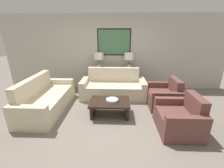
{
  "coord_description": "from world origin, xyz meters",
  "views": [
    {
      "loc": [
        0.14,
        -3.21,
        2.05
      ],
      "look_at": [
        -0.01,
        0.79,
        0.65
      ],
      "focal_mm": 24.0,
      "sensor_mm": 36.0,
      "label": 1
    }
  ],
  "objects_px": {
    "couch_by_back_wall": "(113,88)",
    "armchair_near_camera": "(179,118)",
    "table_lamp_left": "(99,58)",
    "table_lamp_right": "(129,58)",
    "couch_by_side": "(46,99)",
    "armchair_near_back_wall": "(164,97)",
    "decorative_bowl": "(112,100)",
    "console_table": "(114,80)",
    "coffee_table": "(110,105)"
  },
  "relations": [
    {
      "from": "console_table",
      "to": "armchair_near_back_wall",
      "type": "relative_size",
      "value": 1.54
    },
    {
      "from": "armchair_near_camera",
      "to": "armchair_near_back_wall",
      "type": "bearing_deg",
      "value": 90.0
    },
    {
      "from": "couch_by_back_wall",
      "to": "coffee_table",
      "type": "xyz_separation_m",
      "value": [
        -0.05,
        -1.19,
        -0.02
      ]
    },
    {
      "from": "couch_by_back_wall",
      "to": "decorative_bowl",
      "type": "relative_size",
      "value": 6.61
    },
    {
      "from": "decorative_bowl",
      "to": "armchair_near_back_wall",
      "type": "height_order",
      "value": "armchair_near_back_wall"
    },
    {
      "from": "table_lamp_right",
      "to": "couch_by_back_wall",
      "type": "xyz_separation_m",
      "value": [
        -0.53,
        -0.63,
        -0.89
      ]
    },
    {
      "from": "console_table",
      "to": "couch_by_back_wall",
      "type": "relative_size",
      "value": 0.73
    },
    {
      "from": "decorative_bowl",
      "to": "couch_by_back_wall",
      "type": "bearing_deg",
      "value": 90.53
    },
    {
      "from": "armchair_near_back_wall",
      "to": "armchair_near_camera",
      "type": "relative_size",
      "value": 1.0
    },
    {
      "from": "table_lamp_left",
      "to": "table_lamp_right",
      "type": "distance_m",
      "value": 1.06
    },
    {
      "from": "decorative_bowl",
      "to": "coffee_table",
      "type": "bearing_deg",
      "value": 178.6
    },
    {
      "from": "table_lamp_right",
      "to": "armchair_near_back_wall",
      "type": "distance_m",
      "value": 1.81
    },
    {
      "from": "console_table",
      "to": "armchair_near_camera",
      "type": "xyz_separation_m",
      "value": [
        1.48,
        -2.4,
        -0.09
      ]
    },
    {
      "from": "couch_by_back_wall",
      "to": "armchair_near_camera",
      "type": "bearing_deg",
      "value": -49.98
    },
    {
      "from": "console_table",
      "to": "armchair_near_back_wall",
      "type": "xyz_separation_m",
      "value": [
        1.48,
        -1.25,
        -0.09
      ]
    },
    {
      "from": "console_table",
      "to": "table_lamp_right",
      "type": "xyz_separation_m",
      "value": [
        0.53,
        -0.0,
        0.81
      ]
    },
    {
      "from": "armchair_near_camera",
      "to": "couch_by_side",
      "type": "bearing_deg",
      "value": 166.48
    },
    {
      "from": "decorative_bowl",
      "to": "armchair_near_back_wall",
      "type": "xyz_separation_m",
      "value": [
        1.47,
        0.58,
        -0.14
      ]
    },
    {
      "from": "decorative_bowl",
      "to": "table_lamp_right",
      "type": "bearing_deg",
      "value": 74.08
    },
    {
      "from": "couch_by_side",
      "to": "decorative_bowl",
      "type": "xyz_separation_m",
      "value": [
        1.82,
        -0.22,
        0.12
      ]
    },
    {
      "from": "couch_by_back_wall",
      "to": "armchair_near_camera",
      "type": "relative_size",
      "value": 2.11
    },
    {
      "from": "couch_by_back_wall",
      "to": "armchair_near_back_wall",
      "type": "bearing_deg",
      "value": -22.48
    },
    {
      "from": "couch_by_side",
      "to": "armchair_near_back_wall",
      "type": "distance_m",
      "value": 3.31
    },
    {
      "from": "coffee_table",
      "to": "decorative_bowl",
      "type": "relative_size",
      "value": 3.22
    },
    {
      "from": "table_lamp_left",
      "to": "table_lamp_right",
      "type": "relative_size",
      "value": 1.0
    },
    {
      "from": "console_table",
      "to": "armchair_near_back_wall",
      "type": "bearing_deg",
      "value": -40.07
    },
    {
      "from": "couch_by_side",
      "to": "armchair_near_camera",
      "type": "distance_m",
      "value": 3.38
    },
    {
      "from": "console_table",
      "to": "coffee_table",
      "type": "bearing_deg",
      "value": -91.55
    },
    {
      "from": "couch_by_side",
      "to": "armchair_near_camera",
      "type": "height_order",
      "value": "couch_by_side"
    },
    {
      "from": "armchair_near_back_wall",
      "to": "console_table",
      "type": "bearing_deg",
      "value": 139.93
    },
    {
      "from": "table_lamp_right",
      "to": "armchair_near_back_wall",
      "type": "xyz_separation_m",
      "value": [
        0.95,
        -1.25,
        -0.9
      ]
    },
    {
      "from": "table_lamp_left",
      "to": "coffee_table",
      "type": "relative_size",
      "value": 0.6
    },
    {
      "from": "couch_by_back_wall",
      "to": "table_lamp_left",
      "type": "bearing_deg",
      "value": 129.98
    },
    {
      "from": "couch_by_back_wall",
      "to": "armchair_near_camera",
      "type": "distance_m",
      "value": 2.31
    },
    {
      "from": "console_table",
      "to": "couch_by_back_wall",
      "type": "bearing_deg",
      "value": -90.0
    },
    {
      "from": "armchair_near_back_wall",
      "to": "table_lamp_right",
      "type": "bearing_deg",
      "value": 127.33
    },
    {
      "from": "console_table",
      "to": "couch_by_side",
      "type": "relative_size",
      "value": 0.73
    },
    {
      "from": "table_lamp_left",
      "to": "decorative_bowl",
      "type": "bearing_deg",
      "value": -73.45
    },
    {
      "from": "console_table",
      "to": "decorative_bowl",
      "type": "xyz_separation_m",
      "value": [
        0.01,
        -1.83,
        0.04
      ]
    },
    {
      "from": "console_table",
      "to": "armchair_near_camera",
      "type": "distance_m",
      "value": 2.82
    },
    {
      "from": "table_lamp_left",
      "to": "couch_by_side",
      "type": "height_order",
      "value": "table_lamp_left"
    },
    {
      "from": "coffee_table",
      "to": "armchair_near_camera",
      "type": "relative_size",
      "value": 1.03
    },
    {
      "from": "coffee_table",
      "to": "couch_by_back_wall",
      "type": "bearing_deg",
      "value": 87.62
    },
    {
      "from": "couch_by_side",
      "to": "armchair_near_back_wall",
      "type": "relative_size",
      "value": 2.11
    },
    {
      "from": "table_lamp_right",
      "to": "decorative_bowl",
      "type": "xyz_separation_m",
      "value": [
        -0.52,
        -1.83,
        -0.77
      ]
    },
    {
      "from": "couch_by_side",
      "to": "armchair_near_back_wall",
      "type": "bearing_deg",
      "value": 6.29
    },
    {
      "from": "table_lamp_left",
      "to": "coffee_table",
      "type": "distance_m",
      "value": 2.09
    },
    {
      "from": "table_lamp_left",
      "to": "table_lamp_right",
      "type": "bearing_deg",
      "value": 0.0
    },
    {
      "from": "console_table",
      "to": "coffee_table",
      "type": "height_order",
      "value": "console_table"
    },
    {
      "from": "couch_by_side",
      "to": "armchair_near_camera",
      "type": "bearing_deg",
      "value": -13.52
    }
  ]
}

